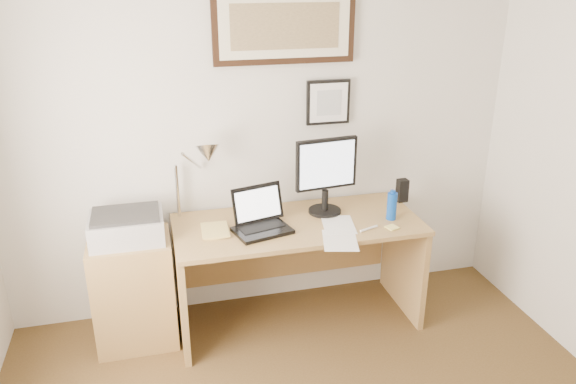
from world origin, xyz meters
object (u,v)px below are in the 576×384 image
object	(u,v)px
printer	(127,227)
laptop	(261,221)
water_bottle	(392,206)
lcd_monitor	(326,172)
desk	(294,249)
book	(201,232)
side_cabinet	(134,291)

from	to	relation	value
printer	laptop	bearing A→B (deg)	-6.55
water_bottle	lcd_monitor	world-z (taller)	lcd_monitor
desk	laptop	distance (m)	0.41
book	lcd_monitor	bearing A→B (deg)	7.19
laptop	water_bottle	bearing A→B (deg)	-4.14
side_cabinet	lcd_monitor	distance (m)	1.46
book	lcd_monitor	size ratio (longest dim) A/B	0.45
water_bottle	laptop	distance (m)	0.87
desk	printer	distance (m)	1.11
desk	laptop	bearing A→B (deg)	-154.45
laptop	lcd_monitor	xyz separation A→B (m)	(0.47, 0.14, 0.23)
printer	desk	bearing A→B (deg)	1.47
book	desk	bearing A→B (deg)	8.06
lcd_monitor	printer	size ratio (longest dim) A/B	1.18
water_bottle	lcd_monitor	distance (m)	0.48
water_bottle	book	bearing A→B (deg)	175.59
book	laptop	size ratio (longest dim) A/B	0.59
desk	side_cabinet	bearing A→B (deg)	-178.11
book	lcd_monitor	world-z (taller)	lcd_monitor
printer	side_cabinet	bearing A→B (deg)	-89.00
laptop	lcd_monitor	size ratio (longest dim) A/B	0.75
laptop	lcd_monitor	world-z (taller)	lcd_monitor
side_cabinet	book	size ratio (longest dim) A/B	3.15
water_bottle	laptop	xyz separation A→B (m)	(-0.86, 0.06, -0.03)
side_cabinet	printer	xyz separation A→B (m)	(-0.00, 0.01, 0.45)
side_cabinet	desk	world-z (taller)	desk
book	desk	size ratio (longest dim) A/B	0.14
book	printer	world-z (taller)	printer
book	printer	size ratio (longest dim) A/B	0.53
lcd_monitor	printer	distance (m)	1.31
laptop	printer	bearing A→B (deg)	173.45
side_cabinet	lcd_monitor	size ratio (longest dim) A/B	1.40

